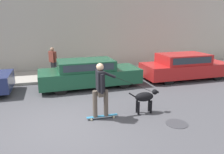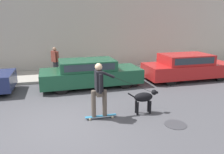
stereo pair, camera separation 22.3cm
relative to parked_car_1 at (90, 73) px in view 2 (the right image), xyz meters
name	(u,v)px [view 2 (the right image)]	position (x,y,z in m)	size (l,w,h in m)	color
ground_plane	(63,125)	(-1.40, -3.66, -0.62)	(36.00, 36.00, 0.00)	#47474C
back_wall	(56,31)	(-1.40, 3.67, 1.74)	(32.00, 0.30, 4.72)	#ADA89E
sidewalk_curb	(59,75)	(-1.40, 2.25, -0.56)	(30.00, 2.51, 0.13)	#A39E93
parked_car_1	(90,73)	(0.00, 0.00, 0.00)	(4.59, 1.86, 1.26)	black
parked_car_2	(187,67)	(5.03, 0.00, 0.02)	(4.54, 1.77, 1.32)	black
dog	(144,98)	(1.22, -3.44, -0.09)	(1.03, 0.32, 0.79)	black
skateboarder	(99,88)	(-0.27, -3.47, 0.39)	(2.29, 0.58, 1.76)	beige
pedestrian_with_bag	(55,60)	(-1.52, 1.86, 0.34)	(0.47, 0.63, 1.51)	#28282D
manhole_cover	(175,125)	(1.80, -4.45, -0.62)	(0.65, 0.65, 0.01)	#38383D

